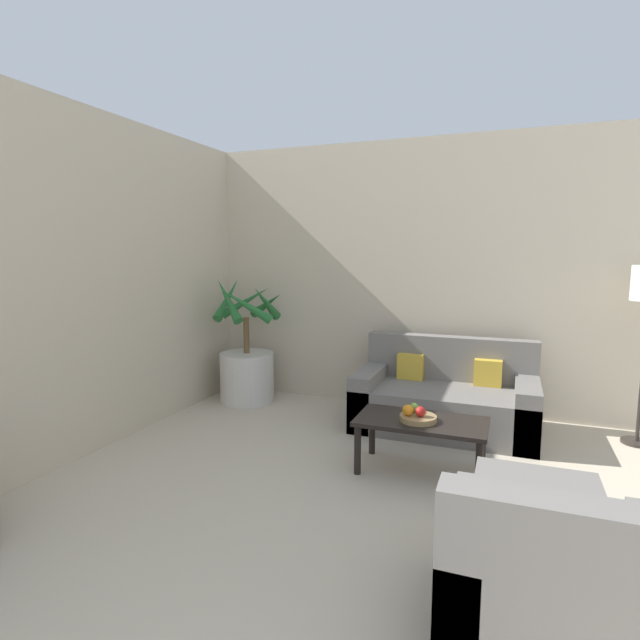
{
  "coord_description": "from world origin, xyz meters",
  "views": [
    {
      "loc": [
        -0.38,
        1.12,
        1.59
      ],
      "look_at": [
        -1.93,
        5.17,
        1.0
      ],
      "focal_mm": 28.0,
      "sensor_mm": 36.0,
      "label": 1
    }
  ],
  "objects_px": {
    "coffee_table": "(421,427)",
    "ottoman": "(535,517)",
    "apple_red": "(420,412)",
    "apple_green": "(414,408)",
    "potted_palm": "(247,365)",
    "sofa_loveseat": "(445,400)",
    "armchair": "(560,597)",
    "fruit_bowl": "(418,418)",
    "orange_fruit": "(408,410)"
  },
  "relations": [
    {
      "from": "fruit_bowl",
      "to": "ottoman",
      "type": "distance_m",
      "value": 1.07
    },
    {
      "from": "coffee_table",
      "to": "potted_palm",
      "type": "bearing_deg",
      "value": 151.94
    },
    {
      "from": "fruit_bowl",
      "to": "ottoman",
      "type": "relative_size",
      "value": 0.41
    },
    {
      "from": "sofa_loveseat",
      "to": "orange_fruit",
      "type": "xyz_separation_m",
      "value": [
        -0.13,
        -1.06,
        0.21
      ]
    },
    {
      "from": "sofa_loveseat",
      "to": "apple_red",
      "type": "distance_m",
      "value": 1.08
    },
    {
      "from": "coffee_table",
      "to": "sofa_loveseat",
      "type": "bearing_deg",
      "value": 87.42
    },
    {
      "from": "potted_palm",
      "to": "orange_fruit",
      "type": "relative_size",
      "value": 16.93
    },
    {
      "from": "potted_palm",
      "to": "apple_red",
      "type": "xyz_separation_m",
      "value": [
        2.04,
        -1.14,
        0.07
      ]
    },
    {
      "from": "sofa_loveseat",
      "to": "ottoman",
      "type": "relative_size",
      "value": 2.47
    },
    {
      "from": "sofa_loveseat",
      "to": "coffee_table",
      "type": "bearing_deg",
      "value": -92.58
    },
    {
      "from": "coffee_table",
      "to": "apple_green",
      "type": "distance_m",
      "value": 0.15
    },
    {
      "from": "potted_palm",
      "to": "armchair",
      "type": "xyz_separation_m",
      "value": [
        2.83,
        -2.6,
        -0.14
      ]
    },
    {
      "from": "potted_palm",
      "to": "coffee_table",
      "type": "relative_size",
      "value": 1.46
    },
    {
      "from": "ottoman",
      "to": "orange_fruit",
      "type": "bearing_deg",
      "value": 140.01
    },
    {
      "from": "sofa_loveseat",
      "to": "apple_green",
      "type": "xyz_separation_m",
      "value": [
        -0.11,
        -0.97,
        0.2
      ]
    },
    {
      "from": "armchair",
      "to": "coffee_table",
      "type": "bearing_deg",
      "value": 117.73
    },
    {
      "from": "fruit_bowl",
      "to": "ottoman",
      "type": "xyz_separation_m",
      "value": [
        0.76,
        -0.72,
        -0.22
      ]
    },
    {
      "from": "apple_green",
      "to": "apple_red",
      "type": "bearing_deg",
      "value": -54.33
    },
    {
      "from": "armchair",
      "to": "apple_green",
      "type": "bearing_deg",
      "value": 119.04
    },
    {
      "from": "orange_fruit",
      "to": "coffee_table",
      "type": "bearing_deg",
      "value": 35.97
    },
    {
      "from": "sofa_loveseat",
      "to": "fruit_bowl",
      "type": "xyz_separation_m",
      "value": [
        -0.06,
        -1.04,
        0.15
      ]
    },
    {
      "from": "armchair",
      "to": "ottoman",
      "type": "height_order",
      "value": "armchair"
    },
    {
      "from": "apple_green",
      "to": "fruit_bowl",
      "type": "bearing_deg",
      "value": -56.86
    },
    {
      "from": "apple_green",
      "to": "orange_fruit",
      "type": "height_order",
      "value": "orange_fruit"
    },
    {
      "from": "coffee_table",
      "to": "ottoman",
      "type": "xyz_separation_m",
      "value": [
        0.74,
        -0.76,
        -0.14
      ]
    },
    {
      "from": "sofa_loveseat",
      "to": "fruit_bowl",
      "type": "relative_size",
      "value": 5.97
    },
    {
      "from": "coffee_table",
      "to": "apple_green",
      "type": "xyz_separation_m",
      "value": [
        -0.06,
        0.03,
        0.13
      ]
    },
    {
      "from": "armchair",
      "to": "fruit_bowl",
      "type": "bearing_deg",
      "value": 118.85
    },
    {
      "from": "fruit_bowl",
      "to": "orange_fruit",
      "type": "relative_size",
      "value": 3.3
    },
    {
      "from": "apple_green",
      "to": "orange_fruit",
      "type": "xyz_separation_m",
      "value": [
        -0.03,
        -0.1,
        0.01
      ]
    },
    {
      "from": "sofa_loveseat",
      "to": "ottoman",
      "type": "xyz_separation_m",
      "value": [
        0.69,
        -1.76,
        -0.07
      ]
    },
    {
      "from": "orange_fruit",
      "to": "fruit_bowl",
      "type": "bearing_deg",
      "value": 21.68
    },
    {
      "from": "potted_palm",
      "to": "coffee_table",
      "type": "distance_m",
      "value": 2.31
    },
    {
      "from": "sofa_loveseat",
      "to": "apple_red",
      "type": "xyz_separation_m",
      "value": [
        -0.04,
        -1.06,
        0.21
      ]
    },
    {
      "from": "apple_red",
      "to": "apple_green",
      "type": "bearing_deg",
      "value": 125.67
    },
    {
      "from": "fruit_bowl",
      "to": "potted_palm",
      "type": "bearing_deg",
      "value": 150.94
    },
    {
      "from": "orange_fruit",
      "to": "sofa_loveseat",
      "type": "bearing_deg",
      "value": 82.87
    },
    {
      "from": "coffee_table",
      "to": "armchair",
      "type": "distance_m",
      "value": 1.71
    },
    {
      "from": "potted_palm",
      "to": "sofa_loveseat",
      "type": "height_order",
      "value": "potted_palm"
    },
    {
      "from": "orange_fruit",
      "to": "potted_palm",
      "type": "bearing_deg",
      "value": 149.46
    },
    {
      "from": "coffee_table",
      "to": "ottoman",
      "type": "height_order",
      "value": "coffee_table"
    },
    {
      "from": "apple_red",
      "to": "armchair",
      "type": "xyz_separation_m",
      "value": [
        0.79,
        -1.46,
        -0.2
      ]
    },
    {
      "from": "sofa_loveseat",
      "to": "armchair",
      "type": "xyz_separation_m",
      "value": [
        0.75,
        -2.51,
        0.0
      ]
    },
    {
      "from": "sofa_loveseat",
      "to": "orange_fruit",
      "type": "relative_size",
      "value": 19.7
    },
    {
      "from": "coffee_table",
      "to": "fruit_bowl",
      "type": "distance_m",
      "value": 0.09
    },
    {
      "from": "apple_red",
      "to": "potted_palm",
      "type": "bearing_deg",
      "value": 150.73
    },
    {
      "from": "potted_palm",
      "to": "apple_green",
      "type": "bearing_deg",
      "value": -28.1
    },
    {
      "from": "armchair",
      "to": "ottoman",
      "type": "bearing_deg",
      "value": 94.33
    },
    {
      "from": "armchair",
      "to": "orange_fruit",
      "type": "bearing_deg",
      "value": 121.37
    },
    {
      "from": "orange_fruit",
      "to": "armchair",
      "type": "relative_size",
      "value": 0.09
    }
  ]
}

